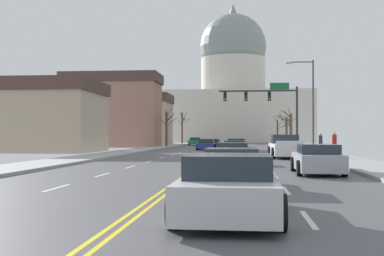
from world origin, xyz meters
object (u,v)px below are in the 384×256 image
object	(u,v)px
sedan_near_00	(237,146)
sedan_near_04	(317,160)
pedestrian_00	(321,141)
pedestrian_01	(334,142)
sedan_near_01	(235,148)
sedan_oncoming_02	(195,141)
sedan_oncoming_01	(213,143)
bicycle_parked	(335,153)
sedan_near_05	(232,169)
sedan_near_03	(231,154)
signal_gantry	(268,102)
street_lamp_right	(309,98)
sedan_near_06	(230,188)
pickup_truck_near_02	(286,148)
sedan_oncoming_00	(206,145)

from	to	relation	value
sedan_near_00	sedan_near_04	world-z (taller)	sedan_near_00
pedestrian_00	pedestrian_01	distance (m)	7.54
sedan_near_01	sedan_oncoming_02	size ratio (longest dim) A/B	0.98
sedan_oncoming_01	bicycle_parked	distance (m)	34.42
sedan_near_05	sedan_near_00	bearing A→B (deg)	90.43
sedan_near_03	pedestrian_00	xyz separation A→B (m)	(7.59, 17.91, 0.49)
signal_gantry	sedan_near_04	size ratio (longest dim) A/B	1.68
street_lamp_right	sedan_near_04	size ratio (longest dim) A/B	1.67
sedan_near_01	sedan_near_03	world-z (taller)	sedan_near_03
sedan_near_04	sedan_near_05	bearing A→B (deg)	-119.76
sedan_near_00	sedan_near_01	size ratio (longest dim) A/B	1.08
street_lamp_right	sedan_near_06	size ratio (longest dim) A/B	1.71
street_lamp_right	pedestrian_00	bearing A→B (deg)	62.61
signal_gantry	sedan_oncoming_02	xyz separation A→B (m)	(-10.08, 28.60, -4.40)
pickup_truck_near_02	sedan_oncoming_00	distance (m)	21.16
signal_gantry	pedestrian_01	distance (m)	13.71
street_lamp_right	pickup_truck_near_02	size ratio (longest dim) A/B	1.45
sedan_near_05	pedestrian_00	bearing A→B (deg)	76.77
sedan_near_03	sedan_near_06	distance (m)	18.82
signal_gantry	sedan_near_01	size ratio (longest dim) A/B	1.81
signal_gantry	pedestrian_00	world-z (taller)	signal_gantry
sedan_oncoming_00	bicycle_parked	world-z (taller)	sedan_oncoming_00
pickup_truck_near_02	pedestrian_00	xyz separation A→B (m)	(3.95, 10.31, 0.32)
signal_gantry	pickup_truck_near_02	bearing A→B (deg)	-88.29
sedan_near_01	pedestrian_01	bearing A→B (deg)	-21.41
sedan_near_00	pedestrian_00	distance (m)	7.71
street_lamp_right	pedestrian_00	xyz separation A→B (m)	(1.29, 2.48, -3.76)
sedan_near_06	sedan_oncoming_02	bearing A→B (deg)	95.92
signal_gantry	sedan_oncoming_00	size ratio (longest dim) A/B	1.79
signal_gantry	sedan_near_04	world-z (taller)	signal_gantry
signal_gantry	bicycle_parked	distance (m)	18.88
sedan_oncoming_02	pedestrian_01	distance (m)	43.47
sedan_near_06	sedan_oncoming_00	bearing A→B (deg)	94.68
sedan_near_05	sedan_oncoming_02	size ratio (longest dim) A/B	0.96
signal_gantry	sedan_oncoming_01	distance (m)	16.89
sedan_near_00	sedan_oncoming_01	distance (m)	18.53
sedan_near_00	pickup_truck_near_02	distance (m)	12.45
sedan_oncoming_01	sedan_oncoming_02	xyz separation A→B (m)	(-3.66, 13.63, 0.06)
pedestrian_01	sedan_near_01	bearing A→B (deg)	158.59
sedan_oncoming_00	sedan_oncoming_01	world-z (taller)	sedan_oncoming_00
sedan_near_03	sedan_oncoming_01	world-z (taller)	sedan_near_03
sedan_oncoming_00	street_lamp_right	bearing A→B (deg)	-51.30
pickup_truck_near_02	sedan_near_05	bearing A→B (deg)	-99.16
sedan_near_00	sedan_near_05	size ratio (longest dim) A/B	1.11
signal_gantry	sedan_near_05	bearing A→B (deg)	-94.59
signal_gantry	sedan_near_01	world-z (taller)	signal_gantry
sedan_near_06	bicycle_parked	world-z (taller)	sedan_near_06
sedan_near_06	sedan_oncoming_02	xyz separation A→B (m)	(-7.28, 70.20, -0.01)
sedan_near_04	sedan_oncoming_00	bearing A→B (deg)	101.72
sedan_oncoming_01	sedan_near_00	bearing A→B (deg)	-79.73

